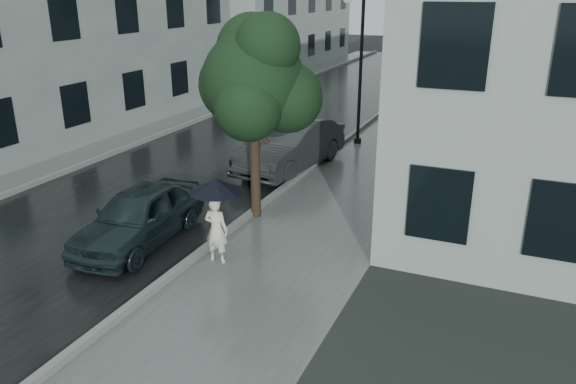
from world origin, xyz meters
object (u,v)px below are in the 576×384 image
at_px(lamp_post, 357,61).
at_px(street_tree, 255,79).
at_px(car_far, 291,145).
at_px(car_near, 139,216).
at_px(pedestrian, 216,230).

bearing_deg(lamp_post, street_tree, -105.08).
distance_m(street_tree, car_far, 4.90).
relative_size(street_tree, car_near, 1.30).
height_order(street_tree, car_near, street_tree).
xyz_separation_m(pedestrian, car_near, (-2.10, 0.12, -0.07)).
relative_size(pedestrian, street_tree, 0.29).
distance_m(street_tree, car_near, 4.22).
bearing_deg(street_tree, lamp_post, 88.53).
bearing_deg(street_tree, car_near, -123.74).
relative_size(car_near, car_far, 0.82).
xyz_separation_m(street_tree, car_far, (-0.77, 4.00, -2.72)).
height_order(car_near, car_far, car_far).
height_order(pedestrian, car_near, pedestrian).
xyz_separation_m(street_tree, car_near, (-1.73, -2.60, -2.84)).
bearing_deg(street_tree, car_far, 100.90).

